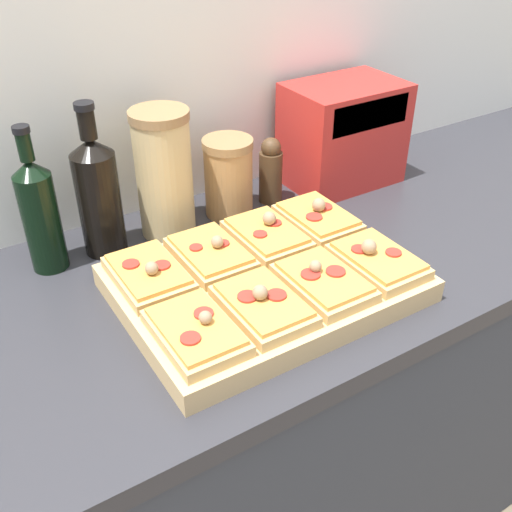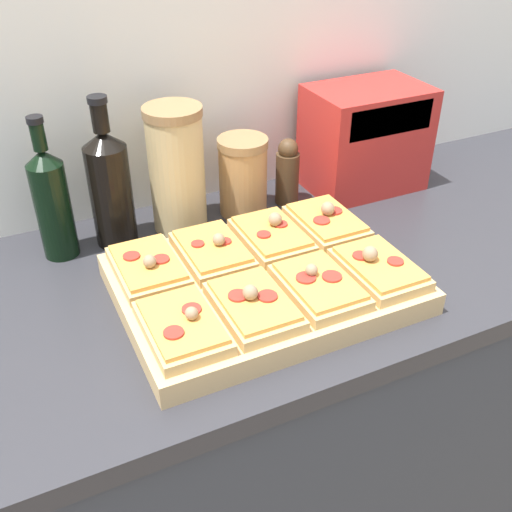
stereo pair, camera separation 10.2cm
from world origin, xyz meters
TOP-DOWN VIEW (x-y plane):
  - wall_back at (0.00, 0.67)m, footprint 6.00×0.06m
  - kitchen_counter at (0.00, 0.32)m, footprint 2.63×0.67m
  - cutting_board at (0.03, 0.24)m, footprint 0.51×0.38m
  - pizza_slice_back_left at (-0.16, 0.33)m, footprint 0.11×0.17m
  - pizza_slice_back_midleft at (-0.03, 0.33)m, footprint 0.11×0.17m
  - pizza_slice_back_midright at (0.09, 0.33)m, footprint 0.11×0.17m
  - pizza_slice_back_right at (0.21, 0.33)m, footprint 0.11×0.17m
  - pizza_slice_front_left at (-0.16, 0.15)m, footprint 0.11×0.17m
  - pizza_slice_front_midleft at (-0.03, 0.15)m, footprint 0.11×0.17m
  - pizza_slice_front_midright at (0.09, 0.15)m, footprint 0.11×0.17m
  - pizza_slice_front_right at (0.21, 0.15)m, footprint 0.11×0.17m
  - olive_oil_bottle at (-0.28, 0.53)m, footprint 0.07×0.07m
  - wine_bottle at (-0.16, 0.53)m, footprint 0.08×0.08m
  - grain_jar_tall at (-0.03, 0.53)m, footprint 0.12×0.12m
  - grain_jar_short at (0.12, 0.53)m, footprint 0.11×0.11m
  - pepper_mill at (0.23, 0.53)m, footprint 0.05×0.05m
  - toaster_oven at (0.43, 0.53)m, footprint 0.29×0.18m

SIDE VIEW (x-z plane):
  - kitchen_counter at x=0.00m, z-range 0.00..0.89m
  - cutting_board at x=0.03m, z-range 0.89..0.93m
  - pizza_slice_front_left at x=-0.16m, z-range 0.92..0.97m
  - pizza_slice_back_midleft at x=-0.03m, z-range 0.92..0.97m
  - pizza_slice_front_midright at x=0.09m, z-range 0.92..0.97m
  - pizza_slice_back_left at x=-0.16m, z-range 0.92..0.97m
  - pizza_slice_front_midleft at x=-0.03m, z-range 0.92..0.97m
  - pizza_slice_back_midright at x=0.09m, z-range 0.92..0.97m
  - pizza_slice_front_right at x=0.21m, z-range 0.92..0.97m
  - pizza_slice_back_right at x=0.21m, z-range 0.92..0.97m
  - pepper_mill at x=0.23m, z-range 0.89..1.04m
  - grain_jar_short at x=0.12m, z-range 0.89..1.06m
  - olive_oil_bottle at x=-0.28m, z-range 0.86..1.15m
  - toaster_oven at x=0.43m, z-range 0.89..1.13m
  - wine_bottle at x=-0.16m, z-range 0.86..1.17m
  - grain_jar_tall at x=-0.03m, z-range 0.89..1.15m
  - wall_back at x=0.00m, z-range 0.00..2.50m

